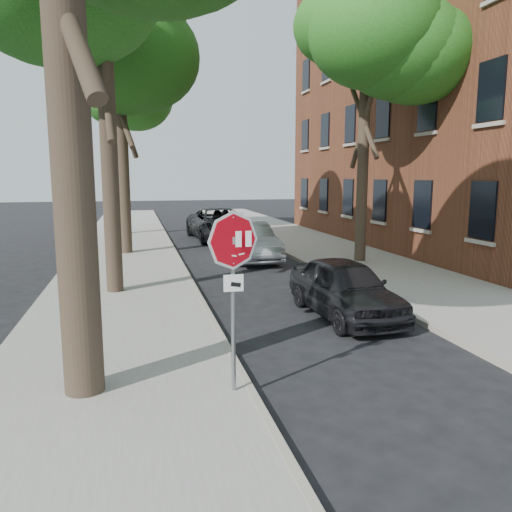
{
  "coord_description": "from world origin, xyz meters",
  "views": [
    {
      "loc": [
        -2.0,
        -6.73,
        3.2
      ],
      "look_at": [
        -0.32,
        0.21,
        2.05
      ],
      "focal_mm": 35.0,
      "sensor_mm": 36.0,
      "label": 1
    }
  ],
  "objects": [
    {
      "name": "tree_right",
      "position": [
        5.98,
        10.11,
        7.21
      ],
      "size": [
        5.29,
        4.91,
        9.33
      ],
      "color": "black",
      "rests_on": "sidewalk_right"
    },
    {
      "name": "car_a",
      "position": [
        2.6,
        3.62,
        0.67
      ],
      "size": [
        1.72,
        3.97,
        1.34
      ],
      "primitive_type": "imported",
      "rotation": [
        0.0,
        0.0,
        0.04
      ],
      "color": "black",
      "rests_on": "ground"
    },
    {
      "name": "car_b",
      "position": [
        2.17,
        11.69,
        0.73
      ],
      "size": [
        1.72,
        4.47,
        1.45
      ],
      "primitive_type": "imported",
      "rotation": [
        0.0,
        0.0,
        0.04
      ],
      "color": "#A0A2A7",
      "rests_on": "ground"
    },
    {
      "name": "sidewalk_right",
      "position": [
        6.0,
        12.0,
        0.06
      ],
      "size": [
        4.0,
        55.0,
        0.12
      ],
      "primitive_type": "cube",
      "color": "gray",
      "rests_on": "ground"
    },
    {
      "name": "ground",
      "position": [
        0.0,
        0.0,
        0.0
      ],
      "size": [
        120.0,
        120.0,
        0.0
      ],
      "primitive_type": "plane",
      "color": "black",
      "rests_on": "ground"
    },
    {
      "name": "curb_right",
      "position": [
        3.95,
        12.0,
        0.07
      ],
      "size": [
        0.12,
        55.0,
        0.13
      ],
      "primitive_type": "cube",
      "color": "#9E9384",
      "rests_on": "ground"
    },
    {
      "name": "tree_mid_b",
      "position": [
        -2.42,
        14.12,
        8.0
      ],
      "size": [
        5.88,
        5.46,
        10.36
      ],
      "color": "black",
      "rests_on": "sidewalk_left"
    },
    {
      "name": "tree_far",
      "position": [
        -2.72,
        21.11,
        7.21
      ],
      "size": [
        5.29,
        4.91,
        9.33
      ],
      "color": "black",
      "rests_on": "sidewalk_left"
    },
    {
      "name": "curb_left",
      "position": [
        -0.45,
        12.0,
        0.07
      ],
      "size": [
        0.12,
        55.0,
        0.13
      ],
      "primitive_type": "cube",
      "color": "#9E9384",
      "rests_on": "ground"
    },
    {
      "name": "apartment_building",
      "position": [
        14.0,
        14.0,
        7.65
      ],
      "size": [
        12.2,
        20.2,
        15.3
      ],
      "color": "brown",
      "rests_on": "ground"
    },
    {
      "name": "car_d",
      "position": [
        2.13,
        18.04,
        0.8
      ],
      "size": [
        2.98,
        5.88,
        1.59
      ],
      "primitive_type": "imported",
      "rotation": [
        0.0,
        0.0,
        0.06
      ],
      "color": "black",
      "rests_on": "ground"
    },
    {
      "name": "stop_sign",
      "position": [
        -0.7,
        -0.03,
        1.95
      ],
      "size": [
        0.76,
        0.34,
        2.61
      ],
      "color": "gray",
      "rests_on": "sidewalk_left"
    },
    {
      "name": "sidewalk_left",
      "position": [
        -2.5,
        12.0,
        0.06
      ],
      "size": [
        4.0,
        55.0,
        0.12
      ],
      "primitive_type": "cube",
      "color": "gray",
      "rests_on": "ground"
    }
  ]
}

